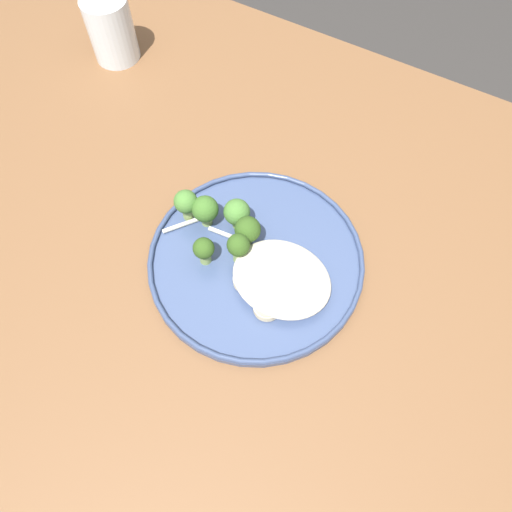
# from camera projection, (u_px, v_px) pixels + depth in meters

# --- Properties ---
(ground) EXTENTS (6.00, 6.00, 0.00)m
(ground) POSITION_uv_depth(u_px,v_px,m) (238.00, 395.00, 1.32)
(ground) COLOR #2D2B28
(wooden_dining_table) EXTENTS (1.40, 1.00, 0.74)m
(wooden_dining_table) POSITION_uv_depth(u_px,v_px,m) (224.00, 291.00, 0.74)
(wooden_dining_table) COLOR brown
(wooden_dining_table) RESTS_ON ground
(dinner_plate) EXTENTS (0.29, 0.29, 0.02)m
(dinner_plate) POSITION_uv_depth(u_px,v_px,m) (256.00, 260.00, 0.66)
(dinner_plate) COLOR #38476B
(dinner_plate) RESTS_ON wooden_dining_table
(noodle_bed) EXTENTS (0.13, 0.11, 0.03)m
(noodle_bed) POSITION_uv_depth(u_px,v_px,m) (282.00, 278.00, 0.63)
(noodle_bed) COLOR beige
(noodle_bed) RESTS_ON dinner_plate
(seared_scallop_rear_pale) EXTENTS (0.03, 0.03, 0.02)m
(seared_scallop_rear_pale) POSITION_uv_depth(u_px,v_px,m) (275.00, 259.00, 0.65)
(seared_scallop_rear_pale) COLOR beige
(seared_scallop_rear_pale) RESTS_ON dinner_plate
(seared_scallop_center_golden) EXTENTS (0.03, 0.03, 0.01)m
(seared_scallop_center_golden) POSITION_uv_depth(u_px,v_px,m) (261.00, 267.00, 0.65)
(seared_scallop_center_golden) COLOR #DBB77A
(seared_scallop_center_golden) RESTS_ON dinner_plate
(seared_scallop_left_edge) EXTENTS (0.02, 0.02, 0.01)m
(seared_scallop_left_edge) POSITION_uv_depth(u_px,v_px,m) (317.00, 296.00, 0.63)
(seared_scallop_left_edge) COLOR #E5C689
(seared_scallop_left_edge) RESTS_ON dinner_plate
(seared_scallop_half_hidden) EXTENTS (0.03, 0.03, 0.01)m
(seared_scallop_half_hidden) POSITION_uv_depth(u_px,v_px,m) (297.00, 285.00, 0.63)
(seared_scallop_half_hidden) COLOR #DBB77A
(seared_scallop_half_hidden) RESTS_ON dinner_plate
(seared_scallop_front_small) EXTENTS (0.04, 0.04, 0.01)m
(seared_scallop_front_small) POSITION_uv_depth(u_px,v_px,m) (267.00, 307.00, 0.62)
(seared_scallop_front_small) COLOR beige
(seared_scallop_front_small) RESTS_ON dinner_plate
(seared_scallop_on_noodles) EXTENTS (0.04, 0.04, 0.01)m
(seared_scallop_on_noodles) POSITION_uv_depth(u_px,v_px,m) (292.00, 302.00, 0.62)
(seared_scallop_on_noodles) COLOR beige
(seared_scallop_on_noodles) RESTS_ON dinner_plate
(seared_scallop_right_edge) EXTENTS (0.03, 0.03, 0.02)m
(seared_scallop_right_edge) POSITION_uv_depth(u_px,v_px,m) (244.00, 280.00, 0.63)
(seared_scallop_right_edge) COLOR beige
(seared_scallop_right_edge) RESTS_ON dinner_plate
(broccoli_floret_small_sprig) EXTENTS (0.03, 0.03, 0.05)m
(broccoli_floret_small_sprig) POSITION_uv_depth(u_px,v_px,m) (204.00, 250.00, 0.64)
(broccoli_floret_small_sprig) COLOR #89A356
(broccoli_floret_small_sprig) RESTS_ON dinner_plate
(broccoli_floret_front_edge) EXTENTS (0.03, 0.03, 0.05)m
(broccoli_floret_front_edge) POSITION_uv_depth(u_px,v_px,m) (186.00, 203.00, 0.67)
(broccoli_floret_front_edge) COLOR #89A356
(broccoli_floret_front_edge) RESTS_ON dinner_plate
(broccoli_floret_center_pile) EXTENTS (0.03, 0.03, 0.05)m
(broccoli_floret_center_pile) POSITION_uv_depth(u_px,v_px,m) (238.00, 247.00, 0.63)
(broccoli_floret_center_pile) COLOR #89A356
(broccoli_floret_center_pile) RESTS_ON dinner_plate
(broccoli_floret_tall_stalk) EXTENTS (0.04, 0.04, 0.05)m
(broccoli_floret_tall_stalk) POSITION_uv_depth(u_px,v_px,m) (237.00, 213.00, 0.66)
(broccoli_floret_tall_stalk) COLOR #7A994C
(broccoli_floret_tall_stalk) RESTS_ON dinner_plate
(broccoli_floret_right_tilted) EXTENTS (0.04, 0.04, 0.05)m
(broccoli_floret_right_tilted) POSITION_uv_depth(u_px,v_px,m) (248.00, 230.00, 0.64)
(broccoli_floret_right_tilted) COLOR #89A356
(broccoli_floret_right_tilted) RESTS_ON dinner_plate
(broccoli_floret_left_leaning) EXTENTS (0.04, 0.04, 0.05)m
(broccoli_floret_left_leaning) POSITION_uv_depth(u_px,v_px,m) (205.00, 210.00, 0.66)
(broccoli_floret_left_leaning) COLOR #89A356
(broccoli_floret_left_leaning) RESTS_ON dinner_plate
(onion_sliver_short_strip) EXTENTS (0.05, 0.01, 0.00)m
(onion_sliver_short_strip) POSITION_uv_depth(u_px,v_px,m) (226.00, 235.00, 0.68)
(onion_sliver_short_strip) COLOR silver
(onion_sliver_short_strip) RESTS_ON dinner_plate
(onion_sliver_long_sliver) EXTENTS (0.04, 0.05, 0.00)m
(onion_sliver_long_sliver) POSITION_uv_depth(u_px,v_px,m) (182.00, 225.00, 0.68)
(onion_sliver_long_sliver) COLOR silver
(onion_sliver_long_sliver) RESTS_ON dinner_plate
(water_glass) EXTENTS (0.08, 0.08, 0.11)m
(water_glass) POSITION_uv_depth(u_px,v_px,m) (112.00, 33.00, 0.83)
(water_glass) COLOR silver
(water_glass) RESTS_ON wooden_dining_table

